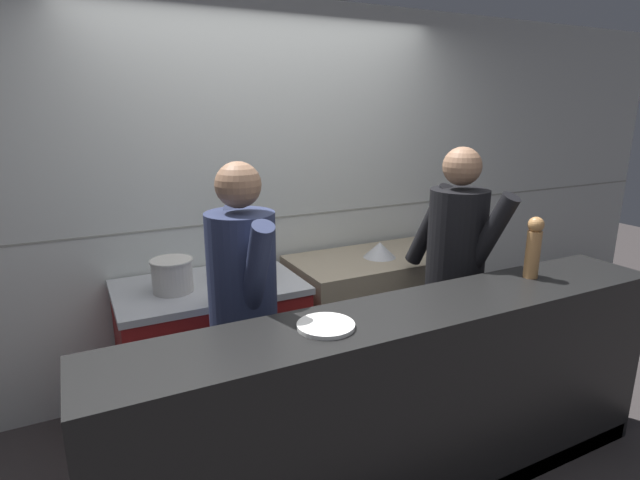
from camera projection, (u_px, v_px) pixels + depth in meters
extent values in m
plane|color=#383333|center=(366.00, 472.00, 2.69)|extent=(14.00, 14.00, 0.00)
cube|color=silver|center=(270.00, 196.00, 3.49)|extent=(8.00, 0.06, 2.60)
cube|color=gray|center=(272.00, 218.00, 3.50)|extent=(8.00, 0.00, 0.01)
cube|color=maroon|center=(213.00, 352.00, 3.13)|extent=(1.07, 0.70, 0.83)
cube|color=#B7BABF|center=(209.00, 287.00, 3.02)|extent=(1.09, 0.71, 0.04)
cube|color=#B7BABF|center=(228.00, 367.00, 2.82)|extent=(0.97, 0.03, 0.10)
cube|color=gray|center=(377.00, 313.00, 3.66)|extent=(1.26, 0.65, 0.88)
cube|color=black|center=(399.00, 380.00, 3.50)|extent=(1.23, 0.04, 0.10)
cube|color=black|center=(410.00, 406.00, 2.41)|extent=(2.90, 0.45, 1.02)
cylinder|color=beige|center=(172.00, 275.00, 2.87)|extent=(0.23, 0.23, 0.19)
cylinder|color=beige|center=(171.00, 260.00, 2.85)|extent=(0.24, 0.24, 0.01)
cylinder|color=#B7BABF|center=(245.00, 266.00, 3.09)|extent=(0.32, 0.32, 0.17)
cylinder|color=#B7BABF|center=(245.00, 254.00, 3.07)|extent=(0.34, 0.34, 0.01)
cone|color=#B7BABF|center=(380.00, 250.00, 3.50)|extent=(0.23, 0.23, 0.11)
cylinder|color=white|center=(326.00, 326.00, 2.07)|extent=(0.24, 0.24, 0.02)
cylinder|color=#AD7A47|center=(533.00, 254.00, 2.66)|extent=(0.08, 0.08, 0.26)
sphere|color=#AD7A47|center=(536.00, 225.00, 2.61)|extent=(0.08, 0.08, 0.08)
cube|color=black|center=(247.00, 404.00, 2.63)|extent=(0.29, 0.19, 0.78)
cylinder|color=#262D4C|center=(242.00, 277.00, 2.44)|extent=(0.34, 0.34, 0.64)
sphere|color=#8C664C|center=(238.00, 185.00, 2.33)|extent=(0.22, 0.22, 0.22)
cylinder|color=#262D4C|center=(229.00, 252.00, 2.60)|extent=(0.10, 0.32, 0.54)
cylinder|color=#262D4C|center=(256.00, 274.00, 2.25)|extent=(0.10, 0.32, 0.54)
cube|color=black|center=(448.00, 354.00, 3.16)|extent=(0.33, 0.25, 0.79)
cylinder|color=black|center=(456.00, 244.00, 2.97)|extent=(0.42, 0.42, 0.65)
sphere|color=#8C664C|center=(462.00, 166.00, 2.85)|extent=(0.22, 0.22, 0.22)
cylinder|color=black|center=(430.00, 225.00, 3.10)|extent=(0.18, 0.34, 0.55)
cylinder|color=black|center=(488.00, 238.00, 2.80)|extent=(0.18, 0.34, 0.55)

